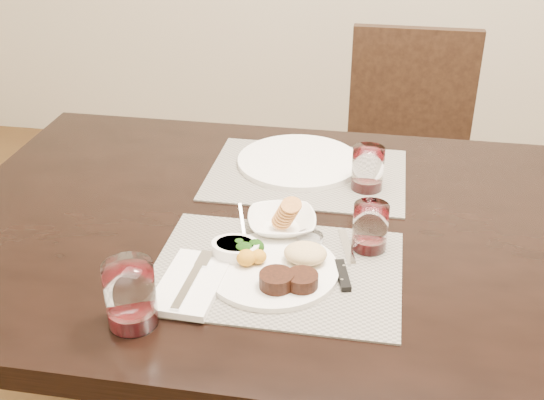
% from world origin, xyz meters
% --- Properties ---
extents(dining_table, '(2.00, 1.00, 0.75)m').
position_xyz_m(dining_table, '(0.00, 0.00, 0.67)').
color(dining_table, black).
rests_on(dining_table, ground).
extents(chair_far, '(0.42, 0.42, 0.90)m').
position_xyz_m(chair_far, '(0.00, 0.93, 0.50)').
color(chair_far, black).
rests_on(chair_far, ground).
extents(placemat_near, '(0.46, 0.34, 0.00)m').
position_xyz_m(placemat_near, '(-0.26, -0.18, 0.75)').
color(placemat_near, slate).
rests_on(placemat_near, dining_table).
extents(placemat_far, '(0.46, 0.34, 0.00)m').
position_xyz_m(placemat_far, '(-0.26, 0.22, 0.75)').
color(placemat_far, slate).
rests_on(placemat_far, dining_table).
extents(dinner_plate, '(0.25, 0.25, 0.04)m').
position_xyz_m(dinner_plate, '(-0.26, -0.19, 0.77)').
color(dinner_plate, white).
rests_on(dinner_plate, placemat_near).
extents(napkin_fork, '(0.11, 0.19, 0.02)m').
position_xyz_m(napkin_fork, '(-0.40, -0.25, 0.76)').
color(napkin_fork, white).
rests_on(napkin_fork, placemat_near).
extents(steak_knife, '(0.05, 0.21, 0.01)m').
position_xyz_m(steak_knife, '(-0.14, -0.16, 0.76)').
color(steak_knife, silver).
rests_on(steak_knife, placemat_near).
extents(cracker_bowl, '(0.17, 0.17, 0.06)m').
position_xyz_m(cracker_bowl, '(-0.27, -0.04, 0.77)').
color(cracker_bowl, white).
rests_on(cracker_bowl, placemat_near).
extents(sauce_ramekin, '(0.09, 0.14, 0.07)m').
position_xyz_m(sauce_ramekin, '(-0.34, -0.16, 0.77)').
color(sauce_ramekin, white).
rests_on(sauce_ramekin, placemat_near).
extents(wine_glass_near, '(0.07, 0.07, 0.09)m').
position_xyz_m(wine_glass_near, '(-0.10, -0.07, 0.80)').
color(wine_glass_near, silver).
rests_on(wine_glass_near, placemat_near).
extents(far_plate, '(0.30, 0.30, 0.01)m').
position_xyz_m(far_plate, '(-0.28, 0.27, 0.76)').
color(far_plate, white).
rests_on(far_plate, placemat_far).
extents(wine_glass_far, '(0.07, 0.07, 0.10)m').
position_xyz_m(wine_glass_far, '(-0.11, 0.18, 0.80)').
color(wine_glass_far, silver).
rests_on(wine_glass_far, placemat_far).
extents(wine_glass_side, '(0.08, 0.08, 0.12)m').
position_xyz_m(wine_glass_side, '(-0.47, -0.36, 0.80)').
color(wine_glass_side, silver).
rests_on(wine_glass_side, dining_table).
extents(salt_cellar, '(0.05, 0.05, 0.02)m').
position_xyz_m(salt_cellar, '(-0.21, -0.08, 0.76)').
color(salt_cellar, silver).
rests_on(salt_cellar, dining_table).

